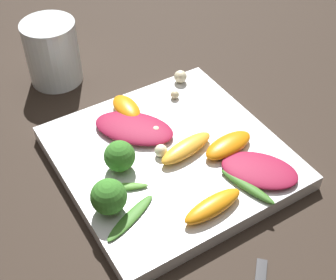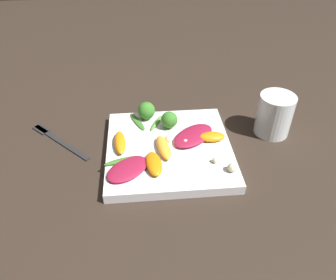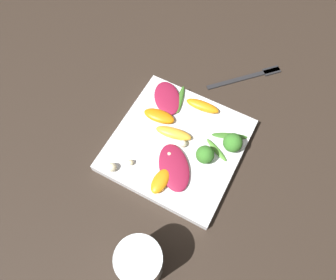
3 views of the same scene
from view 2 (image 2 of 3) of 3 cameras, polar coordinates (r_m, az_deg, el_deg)
The scene contains 19 objects.
ground_plane at distance 0.71m, azimuth 0.17°, elevation -2.28°, with size 2.40×2.40×0.00m, color #2D231C.
plate at distance 0.70m, azimuth 0.17°, elevation -1.63°, with size 0.26×0.26×0.02m.
drinking_glass at distance 0.78m, azimuth 18.04°, elevation 4.20°, with size 0.08×0.08×0.10m.
fork at distance 0.79m, azimuth -19.14°, elevation 0.41°, with size 0.15×0.14×0.01m.
radicchio_leaf_0 at distance 0.64m, azimuth -7.04°, elevation -5.04°, with size 0.11×0.10×0.01m.
radicchio_leaf_1 at distance 0.71m, azimuth 4.41°, elevation 0.78°, with size 0.12×0.11×0.01m.
orange_segment_0 at distance 0.64m, azimuth -2.47°, elevation -4.14°, with size 0.04×0.07×0.02m.
orange_segment_1 at distance 0.68m, azimuth -0.78°, elevation -1.31°, with size 0.04×0.08×0.02m.
orange_segment_2 at distance 0.71m, azimuth 7.65°, elevation 0.57°, with size 0.06×0.03×0.02m.
orange_segment_3 at distance 0.70m, azimuth -8.36°, elevation -0.42°, with size 0.03×0.08×0.02m.
broccoli_floret_0 at distance 0.77m, azimuth -3.78°, elevation 5.10°, with size 0.04×0.04×0.04m.
broccoli_floret_1 at distance 0.74m, azimuth 0.22°, elevation 3.52°, with size 0.04×0.04×0.04m.
arugula_sprig_0 at distance 0.76m, azimuth -2.06°, elevation 2.98°, with size 0.04×0.06×0.01m.
arugula_sprig_1 at distance 0.66m, azimuth -8.00°, elevation -3.56°, with size 0.08×0.03×0.01m.
arugula_sprig_2 at distance 0.77m, azimuth -5.36°, elevation 3.22°, with size 0.04×0.08×0.00m.
macadamia_nut_0 at distance 0.66m, azimuth 8.22°, elevation -3.50°, with size 0.01×0.01×0.01m.
macadamia_nut_1 at distance 0.64m, azimuth 11.14°, elevation -4.71°, with size 0.02×0.02×0.02m.
macadamia_nut_2 at distance 0.70m, azimuth -0.03°, elevation 0.22°, with size 0.02×0.02×0.02m.
macadamia_nut_3 at distance 0.69m, azimuth 3.09°, elevation -0.45°, with size 0.01×0.01×0.01m.
Camera 2 is at (0.05, 0.53, 0.47)m, focal length 35.00 mm.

